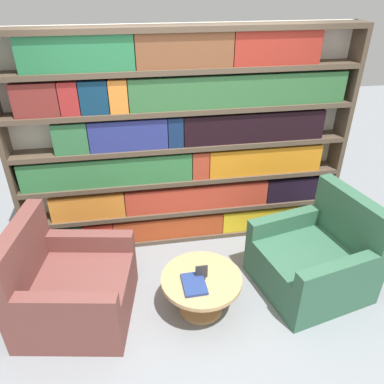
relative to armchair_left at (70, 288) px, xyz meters
The scene contains 7 objects.
ground_plane 1.22m from the armchair_left, ahead, with size 14.00×14.00×0.00m, color gray.
bookshelf 1.77m from the armchair_left, 41.18° to the left, with size 3.49×0.30×2.30m.
armchair_left is the anchor object (origin of this frame).
armchair_right 2.29m from the armchair_left, ahead, with size 1.10×1.09×0.94m.
coffee_table 1.15m from the armchair_left, ahead, with size 0.72×0.72×0.39m.
table_sign 1.16m from the armchair_left, ahead, with size 0.11×0.06×0.13m.
stray_book 1.09m from the armchair_left, 11.82° to the right, with size 0.20×0.27×0.03m.
Camera 1 is at (-0.51, -2.34, 2.70)m, focal length 35.00 mm.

